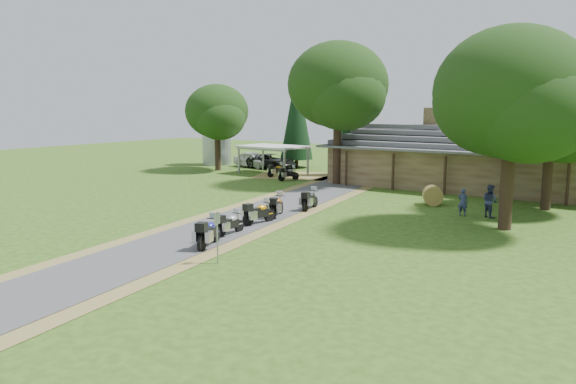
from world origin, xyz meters
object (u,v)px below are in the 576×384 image
Objects in this scene: motorcycle_row_d at (277,205)px; motorcycle_carport_a at (277,170)px; car_dark_suv at (272,158)px; motorcycle_row_a at (209,231)px; motorcycle_row_e at (310,199)px; silo at (217,135)px; motorcycle_row_b at (230,223)px; car_white_sedan at (254,157)px; motorcycle_row_c at (259,212)px; motorcycle_carport_b at (289,173)px; lodge at (464,156)px; hay_bale at (433,195)px; carport at (273,160)px.

motorcycle_carport_a is at bearing 15.06° from motorcycle_row_d.
car_dark_suv is 2.76× the size of motorcycle_row_a.
motorcycle_row_a reaches higher than motorcycle_row_e.
motorcycle_row_b is at bearing -47.81° from silo.
motorcycle_row_c is (17.13, -21.93, -0.34)m from car_white_sedan.
silo is 15.21m from motorcycle_carport_b.
motorcycle_row_b is (-0.73, 2.39, -0.11)m from motorcycle_row_a.
motorcycle_row_b is at bearing -2.51° from motorcycle_row_a.
car_white_sedan is at bearing 48.81° from motorcycle_row_c.
motorcycle_row_d is (16.79, -19.71, -0.33)m from car_white_sedan.
motorcycle_row_a is (-4.04, -25.19, -1.72)m from lodge.
motorcycle_carport_a reaches higher than hay_bale.
motorcycle_row_c is at bearing -104.34° from lodge.
motorcycle_row_a reaches higher than motorcycle_row_d.
motorcycle_row_b is 22.86m from motorcycle_carport_a.
carport is 20.20m from motorcycle_row_d.
motorcycle_carport_b is (2.31, -1.52, -0.00)m from motorcycle_carport_a.
car_dark_suv is 22.35m from motorcycle_row_e.
motorcycle_row_b is (15.15, -24.74, -0.51)m from car_dark_suv.
motorcycle_row_c is 17.76m from motorcycle_carport_b.
motorcycle_row_d is at bearing -125.29° from hay_bale.
silo is 30.14m from hay_bale.
motorcycle_carport_a is at bearing -169.83° from lodge.
hay_bale is at bearing -96.91° from motorcycle_carport_a.
silo is 1.03× the size of carport.
car_dark_suv is 2.91× the size of motorcycle_row_d.
carport is 4.79m from motorcycle_carport_b.
motorcycle_row_e is 13.45m from motorcycle_carport_b.
motorcycle_carport_b is (8.62, -6.34, -0.39)m from car_white_sedan.
motorcycle_row_b is 8.07m from motorcycle_row_e.
car_white_sedan is 32.70m from motorcycle_row_a.
silo is 1.02× the size of car_white_sedan.
motorcycle_carport_b is at bearing 5.15° from motorcycle_row_a.
motorcycle_row_d is 10.70m from hay_bale.
car_white_sedan is 3.31× the size of motorcycle_carport_a.
motorcycle_row_c is 2.24m from motorcycle_row_d.
car_white_sedan reaches higher than motorcycle_row_e.
motorcycle_row_d is (-1.40, 7.45, -0.04)m from motorcycle_row_a.
motorcycle_row_a is at bearing -163.31° from motorcycle_row_b.
motorcycle_row_d is at bearing -134.92° from car_dark_suv.
motorcycle_row_b is 0.93× the size of motorcycle_row_e.
motorcycle_row_e is (-5.04, -14.74, -1.78)m from lodge.
lodge is at bearing 94.69° from hay_bale.
car_white_sedan reaches higher than motorcycle_row_b.
silo reaches higher than car_white_sedan.
motorcycle_row_b is at bearing -101.81° from lodge.
motorcycle_carport_a is (-10.88, 11.88, -0.03)m from motorcycle_row_e.
car_white_sedan is at bearing 36.58° from motorcycle_row_e.
motorcycle_row_d reaches higher than motorcycle_row_b.
motorcycle_row_a is 1.15× the size of motorcycle_carport_a.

